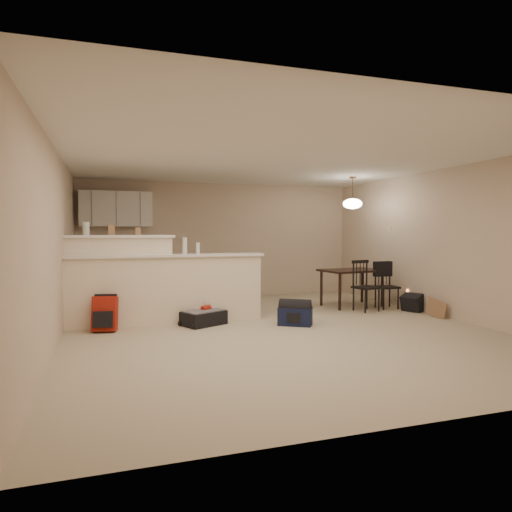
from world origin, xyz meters
name	(u,v)px	position (x,y,z in m)	size (l,w,h in m)	color
room	(277,245)	(0.00, 0.00, 1.25)	(7.00, 7.02, 2.50)	#B8AA8D
breakfast_bar	(150,285)	(-1.76, 0.98, 0.61)	(3.08, 0.58, 1.39)	#F3E3C4
upper_cabinets	(116,209)	(-2.20, 3.32, 1.90)	(1.40, 0.34, 0.70)	white
kitchen_counter	(128,281)	(-2.00, 3.19, 0.45)	(1.80, 0.60, 0.90)	white
thermostat	(389,229)	(2.98, 1.55, 1.50)	(0.02, 0.12, 0.12)	beige
jar	(86,229)	(-2.68, 1.12, 1.49)	(0.10, 0.10, 0.20)	silver
cereal_box	(111,230)	(-2.32, 1.12, 1.47)	(0.10, 0.07, 0.16)	#956F4D
small_box	(138,231)	(-1.92, 1.12, 1.45)	(0.08, 0.06, 0.12)	#956F4D
bottle_a	(185,246)	(-1.22, 0.90, 1.22)	(0.07, 0.07, 0.26)	silver
bottle_b	(198,248)	(-1.01, 0.90, 1.18)	(0.06, 0.06, 0.18)	silver
dining_table	(352,274)	(2.11, 1.49, 0.63)	(1.23, 0.90, 0.71)	black
pendant_lamp	(352,203)	(2.11, 1.49, 1.99)	(0.36, 0.36, 0.62)	brown
dining_chair_near	(366,286)	(2.08, 0.92, 0.46)	(0.40, 0.38, 0.92)	black
dining_chair_far	(387,286)	(2.60, 1.04, 0.43)	(0.38, 0.36, 0.86)	black
suitcase	(204,318)	(-0.98, 0.61, 0.11)	(0.64, 0.41, 0.21)	black
red_backpack	(105,314)	(-2.43, 0.61, 0.25)	(0.34, 0.21, 0.50)	#A92013
navy_duffel	(295,316)	(0.36, 0.15, 0.14)	(0.51, 0.28, 0.28)	#121939
black_daypack	(412,303)	(2.85, 0.61, 0.15)	(0.35, 0.24, 0.31)	black
cardboard_sheet	(436,309)	(2.85, -0.02, 0.15)	(0.40, 0.02, 0.30)	#956F4D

